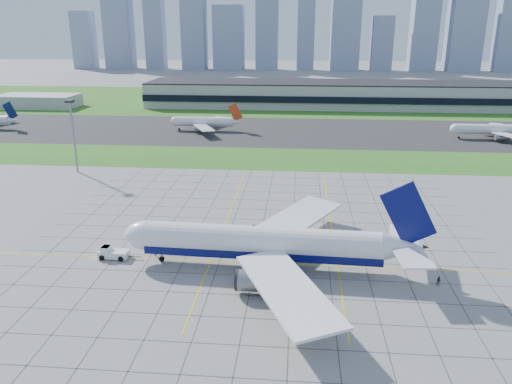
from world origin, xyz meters
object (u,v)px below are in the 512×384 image
(light_mast, at_px, (73,127))
(airliner, at_px, (264,243))
(crew_near, at_px, (156,253))
(distant_jet_2, at_px, (499,129))
(pushback_tug, at_px, (112,253))
(distant_jet_1, at_px, (205,122))
(crew_far, at_px, (439,281))

(light_mast, bearing_deg, airliner, -43.74)
(crew_near, bearing_deg, distant_jet_2, -27.14)
(airliner, height_order, pushback_tug, airliner)
(airliner, relative_size, distant_jet_2, 1.53)
(crew_near, relative_size, distant_jet_2, 0.04)
(light_mast, relative_size, distant_jet_2, 0.59)
(distant_jet_1, bearing_deg, crew_near, -83.90)
(distant_jet_1, bearing_deg, light_mast, -112.11)
(light_mast, height_order, distant_jet_1, light_mast)
(airliner, distance_m, distant_jet_1, 152.74)
(distant_jet_1, bearing_deg, pushback_tug, -87.69)
(airliner, bearing_deg, crew_near, 174.96)
(light_mast, xyz_separation_m, distant_jet_2, (170.74, 70.39, -11.69))
(pushback_tug, xyz_separation_m, distant_jet_1, (-5.86, 145.50, 3.29))
(crew_far, height_order, distant_jet_2, distant_jet_2)
(pushback_tug, xyz_separation_m, crew_near, (9.53, 1.45, -0.22))
(crew_near, xyz_separation_m, distant_jet_1, (-15.39, 144.05, 3.51))
(light_mast, xyz_separation_m, airliner, (72.08, -68.97, -10.51))
(light_mast, relative_size, crew_near, 13.09)
(light_mast, bearing_deg, crew_far, -34.43)
(airliner, height_order, distant_jet_2, airliner)
(light_mast, xyz_separation_m, pushback_tug, (37.69, -67.13, -14.98))
(airliner, distance_m, distant_jet_2, 170.75)
(airliner, height_order, crew_far, airliner)
(crew_far, bearing_deg, pushback_tug, -174.49)
(light_mast, distance_m, pushback_tug, 78.44)
(airliner, relative_size, crew_far, 34.06)
(crew_near, bearing_deg, airliner, -82.43)
(pushback_tug, relative_size, distant_jet_1, 0.23)
(pushback_tug, xyz_separation_m, crew_far, (69.94, -6.64, -0.22))
(distant_jet_1, bearing_deg, crew_far, -63.51)
(crew_near, bearing_deg, crew_far, -82.53)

